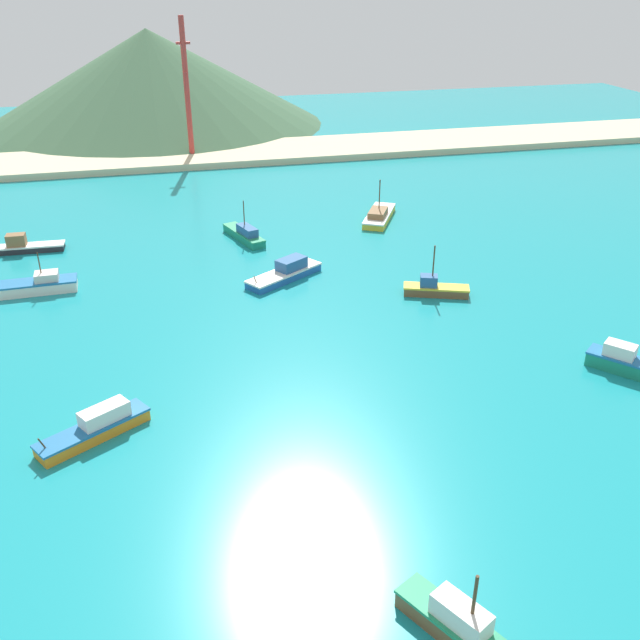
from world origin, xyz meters
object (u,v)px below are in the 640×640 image
Objects in this scene: fishing_boat_5 at (626,362)px; fishing_boat_11 at (474,639)px; fishing_boat_8 at (40,285)px; fishing_boat_1 at (245,234)px; fishing_boat_9 at (379,216)px; fishing_boat_13 at (96,427)px; fishing_boat_0 at (25,246)px; radio_tower at (187,89)px; fishing_boat_7 at (286,272)px; fishing_boat_3 at (435,288)px.

fishing_boat_11 is at bearing -137.62° from fishing_boat_5.
fishing_boat_8 is at bearing 149.86° from fishing_boat_5.
fishing_boat_11 is at bearing -87.51° from fishing_boat_1.
fishing_boat_9 is (44.85, 14.50, -0.12)m from fishing_boat_8.
fishing_boat_1 is at bearing 66.72° from fishing_boat_13.
fishing_boat_8 is at bearing -162.09° from fishing_boat_9.
fishing_boat_1 reaches higher than fishing_boat_13.
fishing_boat_5 reaches higher than fishing_boat_0.
fishing_boat_1 is 20.32m from fishing_boat_9.
fishing_boat_8 reaches higher than fishing_boat_5.
fishing_boat_0 is at bearing -178.84° from fishing_boat_9.
radio_tower is (21.45, 56.58, 12.06)m from fishing_boat_8.
fishing_boat_0 is at bearing 103.75° from fishing_boat_13.
fishing_boat_7 is at bearing -28.02° from fishing_boat_0.
fishing_boat_1 reaches higher than fishing_boat_5.
fishing_boat_9 is at bearing 1.16° from fishing_boat_0.
fishing_boat_11 is (27.68, -54.45, 0.06)m from fishing_boat_8.
radio_tower reaches higher than fishing_boat_1.
fishing_boat_0 is 1.37× the size of fishing_boat_5.
fishing_boat_11 is at bearing -90.01° from fishing_boat_7.
fishing_boat_8 reaches higher than fishing_boat_0.
fishing_boat_5 is at bearing -79.38° from fishing_boat_9.
fishing_boat_9 reaches higher than fishing_boat_11.
fishing_boat_7 is 24.48m from fishing_boat_9.
fishing_boat_3 is (18.10, -22.39, -0.05)m from fishing_boat_1.
fishing_boat_11 is 1.13× the size of fishing_boat_13.
fishing_boat_1 is (28.11, -2.51, 0.07)m from fishing_boat_0.
radio_tower reaches higher than fishing_boat_0.
fishing_boat_8 is 0.34× the size of radio_tower.
fishing_boat_0 is at bearing 103.61° from fishing_boat_8.
radio_tower is (-6.23, 111.03, 11.99)m from fishing_boat_11.
fishing_boat_3 is at bearing -94.24° from fishing_boat_9.
fishing_boat_9 is at bearing -60.92° from radio_tower.
fishing_boat_8 is at bearing 116.95° from fishing_boat_11.
fishing_boat_1 is at bearing -5.11° from fishing_boat_0.
fishing_boat_1 is at bearing 101.54° from fishing_boat_7.
fishing_boat_3 reaches higher than fishing_boat_11.
fishing_boat_5 is (56.66, -44.51, 0.22)m from fishing_boat_0.
fishing_boat_5 is at bearing -38.16° from fishing_boat_0.
radio_tower is at bearing 93.21° from fishing_boat_11.
fishing_boat_9 is (17.17, 17.45, -0.07)m from fishing_boat_7.
fishing_boat_8 is (-53.39, 30.99, -0.14)m from fishing_boat_5.
fishing_boat_7 is (2.85, -13.97, -0.02)m from fishing_boat_1.
fishing_boat_11 is at bearing -86.79° from radio_tower.
fishing_boat_3 is 45.69m from fishing_boat_11.
fishing_boat_8 is at bearing 103.81° from fishing_boat_13.
fishing_boat_8 is (-27.69, 2.96, 0.04)m from fishing_boat_7.
fishing_boat_9 is 0.41× the size of radio_tower.
fishing_boat_5 is 46.10m from fishing_boat_13.
fishing_boat_3 reaches higher than fishing_boat_13.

